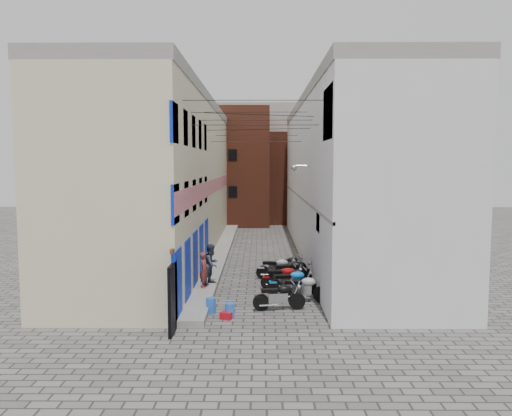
{
  "coord_description": "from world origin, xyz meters",
  "views": [
    {
      "loc": [
        0.2,
        -15.62,
        5.31
      ],
      "look_at": [
        0.01,
        10.12,
        3.0
      ],
      "focal_mm": 35.0,
      "sensor_mm": 36.0,
      "label": 1
    }
  ],
  "objects_px": {
    "motorcycle_b": "(303,287)",
    "water_jug_far": "(211,306)",
    "motorcycle_g": "(289,264)",
    "motorcycle_e": "(292,271)",
    "water_jug_near": "(230,311)",
    "person_a": "(204,270)",
    "motorcycle_c": "(292,281)",
    "motorcycle_a": "(279,295)",
    "person_b": "(212,264)",
    "red_crate": "(226,316)",
    "motorcycle_d": "(283,276)",
    "motorcycle_f": "(277,267)"
  },
  "relations": [
    {
      "from": "motorcycle_b",
      "to": "water_jug_far",
      "type": "distance_m",
      "value": 3.71
    },
    {
      "from": "motorcycle_g",
      "to": "red_crate",
      "type": "bearing_deg",
      "value": -31.48
    },
    {
      "from": "motorcycle_c",
      "to": "red_crate",
      "type": "xyz_separation_m",
      "value": [
        -2.44,
        -3.12,
        -0.47
      ]
    },
    {
      "from": "motorcycle_e",
      "to": "red_crate",
      "type": "relative_size",
      "value": 5.52
    },
    {
      "from": "motorcycle_b",
      "to": "motorcycle_d",
      "type": "height_order",
      "value": "motorcycle_b"
    },
    {
      "from": "motorcycle_g",
      "to": "red_crate",
      "type": "xyz_separation_m",
      "value": [
        -2.56,
        -7.04,
        -0.38
      ]
    },
    {
      "from": "motorcycle_d",
      "to": "motorcycle_e",
      "type": "bearing_deg",
      "value": 151.12
    },
    {
      "from": "motorcycle_g",
      "to": "person_b",
      "type": "relative_size",
      "value": 1.02
    },
    {
      "from": "red_crate",
      "to": "motorcycle_f",
      "type": "bearing_deg",
      "value": 71.72
    },
    {
      "from": "motorcycle_f",
      "to": "motorcycle_g",
      "type": "relative_size",
      "value": 1.14
    },
    {
      "from": "motorcycle_c",
      "to": "motorcycle_g",
      "type": "bearing_deg",
      "value": 171.11
    },
    {
      "from": "motorcycle_g",
      "to": "person_a",
      "type": "xyz_separation_m",
      "value": [
        -3.69,
        -3.66,
        0.48
      ]
    },
    {
      "from": "motorcycle_b",
      "to": "water_jug_far",
      "type": "xyz_separation_m",
      "value": [
        -3.4,
        -1.46,
        -0.31
      ]
    },
    {
      "from": "motorcycle_a",
      "to": "motorcycle_b",
      "type": "relative_size",
      "value": 0.95
    },
    {
      "from": "motorcycle_f",
      "to": "water_jug_near",
      "type": "height_order",
      "value": "motorcycle_f"
    },
    {
      "from": "motorcycle_e",
      "to": "motorcycle_f",
      "type": "xyz_separation_m",
      "value": [
        -0.61,
        1.0,
        -0.05
      ]
    },
    {
      "from": "motorcycle_c",
      "to": "water_jug_far",
      "type": "relative_size",
      "value": 3.71
    },
    {
      "from": "red_crate",
      "to": "motorcycle_g",
      "type": "bearing_deg",
      "value": 70.01
    },
    {
      "from": "motorcycle_e",
      "to": "motorcycle_a",
      "type": "bearing_deg",
      "value": -19.4
    },
    {
      "from": "motorcycle_a",
      "to": "red_crate",
      "type": "distance_m",
      "value": 2.17
    },
    {
      "from": "motorcycle_e",
      "to": "motorcycle_g",
      "type": "bearing_deg",
      "value": 171.13
    },
    {
      "from": "motorcycle_a",
      "to": "motorcycle_e",
      "type": "relative_size",
      "value": 0.91
    },
    {
      "from": "red_crate",
      "to": "motorcycle_a",
      "type": "bearing_deg",
      "value": 29.9
    },
    {
      "from": "motorcycle_c",
      "to": "water_jug_near",
      "type": "bearing_deg",
      "value": -45.24
    },
    {
      "from": "red_crate",
      "to": "person_a",
      "type": "bearing_deg",
      "value": 108.54
    },
    {
      "from": "motorcycle_a",
      "to": "motorcycle_f",
      "type": "xyz_separation_m",
      "value": [
        0.11,
        4.86,
        0.01
      ]
    },
    {
      "from": "person_a",
      "to": "motorcycle_a",
      "type": "bearing_deg",
      "value": -125.56
    },
    {
      "from": "motorcycle_b",
      "to": "motorcycle_c",
      "type": "bearing_deg",
      "value": -155.98
    },
    {
      "from": "motorcycle_a",
      "to": "motorcycle_e",
      "type": "xyz_separation_m",
      "value": [
        0.71,
        3.85,
        0.06
      ]
    },
    {
      "from": "motorcycle_a",
      "to": "water_jug_far",
      "type": "xyz_separation_m",
      "value": [
        -2.44,
        -0.41,
        -0.28
      ]
    },
    {
      "from": "person_b",
      "to": "water_jug_far",
      "type": "relative_size",
      "value": 3.05
    },
    {
      "from": "water_jug_far",
      "to": "motorcycle_c",
      "type": "bearing_deg",
      "value": 39.1
    },
    {
      "from": "motorcycle_f",
      "to": "person_b",
      "type": "bearing_deg",
      "value": -53.8
    },
    {
      "from": "motorcycle_g",
      "to": "motorcycle_e",
      "type": "bearing_deg",
      "value": -11.46
    },
    {
      "from": "motorcycle_c",
      "to": "motorcycle_d",
      "type": "distance_m",
      "value": 1.03
    },
    {
      "from": "motorcycle_g",
      "to": "water_jug_far",
      "type": "bearing_deg",
      "value": -37.77
    },
    {
      "from": "motorcycle_a",
      "to": "water_jug_near",
      "type": "height_order",
      "value": "motorcycle_a"
    },
    {
      "from": "motorcycle_g",
      "to": "water_jug_near",
      "type": "relative_size",
      "value": 3.37
    },
    {
      "from": "person_a",
      "to": "person_b",
      "type": "height_order",
      "value": "person_b"
    },
    {
      "from": "motorcycle_b",
      "to": "motorcycle_g",
      "type": "distance_m",
      "value": 4.93
    },
    {
      "from": "motorcycle_c",
      "to": "person_b",
      "type": "xyz_separation_m",
      "value": [
        -3.33,
        0.9,
        0.5
      ]
    },
    {
      "from": "motorcycle_e",
      "to": "water_jug_near",
      "type": "distance_m",
      "value": 5.39
    },
    {
      "from": "person_b",
      "to": "water_jug_near",
      "type": "relative_size",
      "value": 3.29
    },
    {
      "from": "motorcycle_e",
      "to": "water_jug_far",
      "type": "height_order",
      "value": "motorcycle_e"
    },
    {
      "from": "red_crate",
      "to": "water_jug_far",
      "type": "bearing_deg",
      "value": 132.41
    },
    {
      "from": "motorcycle_f",
      "to": "person_b",
      "type": "relative_size",
      "value": 1.17
    },
    {
      "from": "motorcycle_d",
      "to": "motorcycle_g",
      "type": "bearing_deg",
      "value": 170.51
    },
    {
      "from": "motorcycle_c",
      "to": "motorcycle_d",
      "type": "height_order",
      "value": "motorcycle_c"
    },
    {
      "from": "water_jug_near",
      "to": "motorcycle_b",
      "type": "bearing_deg",
      "value": 36.25
    },
    {
      "from": "motorcycle_d",
      "to": "motorcycle_f",
      "type": "height_order",
      "value": "motorcycle_f"
    }
  ]
}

